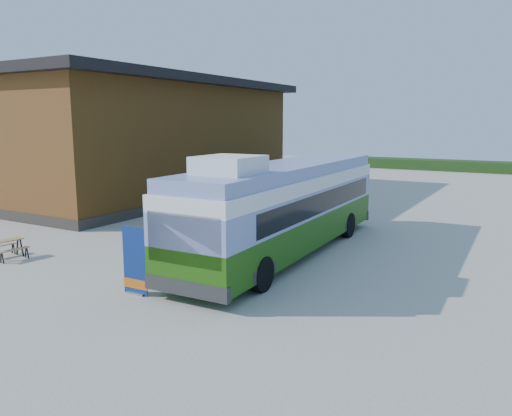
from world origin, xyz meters
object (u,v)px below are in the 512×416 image
Objects in this scene: person_b at (240,206)px; slurry_tanker at (311,178)px; bus at (285,205)px; person_a at (178,200)px; picnic_table at (7,245)px; banner at (135,267)px.

slurry_tanker reaches higher than person_b.
slurry_tanker is at bearing -150.79° from person_b.
bus is 1.96× the size of slurry_tanker.
person_a is 1.18× the size of person_b.
person_a is at bearing 92.64° from picnic_table.
bus is 10.08m from picnic_table.
bus is 7.63× the size of person_b.
banner is 1.47× the size of picnic_table.
person_a is at bearing -111.03° from slurry_tanker.
person_b is 8.34m from slurry_tanker.
bus is 6.46× the size of banner.
bus is 6.37m from banner.
banner is 0.30× the size of slurry_tanker.
person_b is at bearing -92.81° from slurry_tanker.
person_a reaches higher than person_b.
picnic_table is at bearing 174.05° from banner.
bus is at bearing -36.64° from person_a.
person_a is at bearing -43.43° from person_b.
person_b is (-4.47, 4.10, -1.02)m from bus.
person_a is 9.78m from slurry_tanker.
bus is 6.15m from person_b.
picnic_table is 0.21× the size of slurry_tanker.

